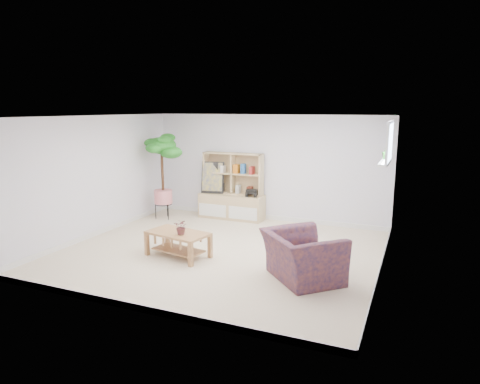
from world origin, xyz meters
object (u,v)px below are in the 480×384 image
at_px(storage_unit, 232,186).
at_px(armchair, 302,253).
at_px(coffee_table, 178,244).
at_px(floor_tree, 163,177).

xyz_separation_m(storage_unit, armchair, (2.45, -2.90, -0.35)).
bearing_deg(coffee_table, floor_tree, 139.13).
bearing_deg(armchair, floor_tree, 16.38).
relative_size(storage_unit, coffee_table, 1.43).
bearing_deg(floor_tree, armchair, -30.17).
xyz_separation_m(storage_unit, floor_tree, (-1.46, -0.63, 0.22)).
height_order(storage_unit, armchair, storage_unit).
height_order(storage_unit, coffee_table, storage_unit).
bearing_deg(armchair, storage_unit, -3.26).
relative_size(storage_unit, floor_tree, 0.77).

